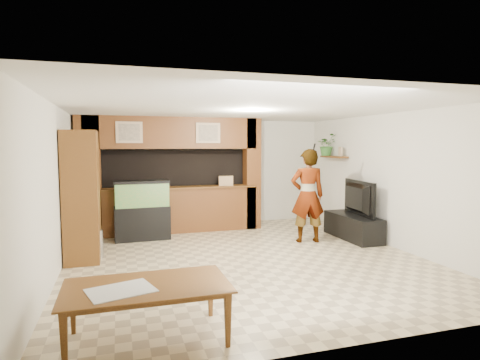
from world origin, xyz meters
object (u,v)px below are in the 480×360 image
object	(u,v)px
aquarium	(142,211)
dining_table	(148,314)
pantry_cabinet	(82,196)
person	(308,196)
television	(354,198)

from	to	relation	value
aquarium	dining_table	distance (m)	4.54
pantry_cabinet	aquarium	xyz separation A→B (m)	(1.06, 1.22, -0.50)
person	dining_table	world-z (taller)	person
pantry_cabinet	dining_table	xyz separation A→B (m)	(0.86, -3.30, -0.82)
aquarium	person	size ratio (longest dim) A/B	0.65
pantry_cabinet	aquarium	world-z (taller)	pantry_cabinet
aquarium	person	world-z (taller)	person
television	dining_table	distance (m)	5.62
pantry_cabinet	television	bearing A→B (deg)	0.28
pantry_cabinet	aquarium	bearing A→B (deg)	48.83
pantry_cabinet	dining_table	distance (m)	3.51
dining_table	aquarium	bearing A→B (deg)	87.08
person	dining_table	bearing A→B (deg)	54.55
pantry_cabinet	aquarium	distance (m)	1.69
aquarium	television	world-z (taller)	aquarium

